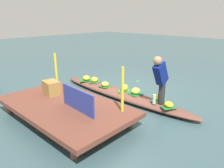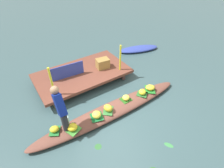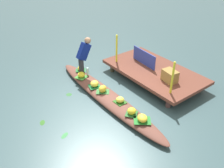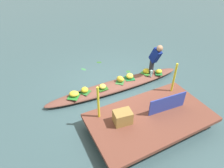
{
  "view_description": "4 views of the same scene",
  "coord_description": "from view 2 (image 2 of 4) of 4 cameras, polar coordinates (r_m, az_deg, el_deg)",
  "views": [
    {
      "loc": [
        -3.75,
        4.37,
        2.25
      ],
      "look_at": [
        0.06,
        0.27,
        0.46
      ],
      "focal_mm": 33.8,
      "sensor_mm": 36.0,
      "label": 1
    },
    {
      "loc": [
        -1.99,
        -3.0,
        3.94
      ],
      "look_at": [
        0.4,
        0.57,
        0.54
      ],
      "focal_mm": 28.77,
      "sensor_mm": 36.0,
      "label": 2
    },
    {
      "loc": [
        4.8,
        -3.45,
        4.21
      ],
      "look_at": [
        0.13,
        0.1,
        0.56
      ],
      "focal_mm": 40.1,
      "sensor_mm": 36.0,
      "label": 3
    },
    {
      "loc": [
        2.56,
        4.66,
        4.01
      ],
      "look_at": [
        0.38,
        0.36,
        0.53
      ],
      "focal_mm": 31.37,
      "sensor_mm": 36.0,
      "label": 4
    }
  ],
  "objects": [
    {
      "name": "moored_boat",
      "position": [
        8.51,
        8.45,
        10.98
      ],
      "size": [
        1.96,
        1.12,
        0.18
      ],
      "primitive_type": "ellipsoid",
      "rotation": [
        0.0,
        0.0,
        -0.3
      ],
      "color": "#30429E",
      "rests_on": "ground"
    },
    {
      "name": "banana_bunch_6",
      "position": [
        5.64,
        9.63,
        -2.51
      ],
      "size": [
        0.31,
        0.31,
        0.17
      ],
      "primitive_type": "ellipsoid",
      "rotation": [
        0.0,
        0.0,
        0.98
      ],
      "color": "yellow",
      "rests_on": "vendor_boat"
    },
    {
      "name": "water_bottle",
      "position": [
        4.86,
        -13.96,
        -11.12
      ],
      "size": [
        0.08,
        0.08,
        0.24
      ],
      "primitive_type": "cylinder",
      "color": "silver",
      "rests_on": "vendor_boat"
    },
    {
      "name": "banana_bunch_3",
      "position": [
        5.86,
        12.06,
        -1.1
      ],
      "size": [
        0.38,
        0.36,
        0.15
      ],
      "primitive_type": "ellipsoid",
      "rotation": [
        0.0,
        0.0,
        5.76
      ],
      "color": "yellow",
      "rests_on": "vendor_boat"
    },
    {
      "name": "dock_platform",
      "position": [
        6.41,
        -9.42,
        3.33
      ],
      "size": [
        3.2,
        1.8,
        0.37
      ],
      "color": "brown",
      "rests_on": "ground"
    },
    {
      "name": "vendor_person",
      "position": [
        4.41,
        -16.08,
        -7.19
      ],
      "size": [
        0.2,
        0.51,
        1.2
      ],
      "color": "#28282D",
      "rests_on": "vendor_boat"
    },
    {
      "name": "banana_bunch_0",
      "position": [
        4.82,
        -17.86,
        -13.48
      ],
      "size": [
        0.27,
        0.23,
        0.14
      ],
      "primitive_type": "ellipsoid",
      "rotation": [
        0.0,
        0.0,
        6.05
      ],
      "color": "yellow",
      "rests_on": "vendor_boat"
    },
    {
      "name": "leaf_mat_6",
      "position": [
        5.69,
        9.55,
        -3.15
      ],
      "size": [
        0.41,
        0.42,
        0.01
      ],
      "primitive_type": "cube",
      "rotation": [
        0.0,
        0.0,
        2.19
      ],
      "color": "#29652B",
      "rests_on": "vendor_boat"
    },
    {
      "name": "banana_bunch_5",
      "position": [
        5.04,
        -1.24,
        -7.64
      ],
      "size": [
        0.29,
        0.32,
        0.2
      ],
      "primitive_type": "ellipsoid",
      "rotation": [
        0.0,
        0.0,
        5.1
      ],
      "color": "gold",
      "rests_on": "vendor_boat"
    },
    {
      "name": "leaf_mat_3",
      "position": [
        5.91,
        11.97,
        -1.67
      ],
      "size": [
        0.51,
        0.52,
        0.01
      ],
      "primitive_type": "cube",
      "rotation": [
        0.0,
        0.0,
        0.89
      ],
      "color": "#237628",
      "rests_on": "vendor_boat"
    },
    {
      "name": "produce_crate",
      "position": [
        6.45,
        -2.97,
        6.55
      ],
      "size": [
        0.48,
        0.38,
        0.35
      ],
      "primitive_type": "cube",
      "rotation": [
        0.0,
        0.0,
        -0.14
      ],
      "color": "olive",
      "rests_on": "dock_platform"
    },
    {
      "name": "drifting_plant_1",
      "position": [
        4.67,
        -4.42,
        -19.22
      ],
      "size": [
        0.2,
        0.19,
        0.01
      ],
      "primitive_type": "ellipsoid",
      "rotation": [
        0.0,
        0.0,
        1.42
      ],
      "color": "#2E6632",
      "rests_on": "ground"
    },
    {
      "name": "leaf_mat_5",
      "position": [
        5.11,
        -1.23,
        -8.41
      ],
      "size": [
        0.44,
        0.45,
        0.01
      ],
      "primitive_type": "cube",
      "rotation": [
        0.0,
        0.0,
        0.88
      ],
      "color": "#347636",
      "rests_on": "vendor_boat"
    },
    {
      "name": "leaf_mat_1",
      "position": [
        4.97,
        -4.87,
        -10.36
      ],
      "size": [
        0.4,
        0.4,
        0.01
      ],
      "primitive_type": "cube",
      "rotation": [
        0.0,
        0.0,
        1.31
      ],
      "color": "#176630",
      "rests_on": "vendor_boat"
    },
    {
      "name": "banana_bunch_2",
      "position": [
        4.73,
        -12.46,
        -13.28
      ],
      "size": [
        0.32,
        0.3,
        0.17
      ],
      "primitive_type": "ellipsoid",
      "rotation": [
        0.0,
        0.0,
        4.37
      ],
      "color": "gold",
      "rests_on": "vendor_boat"
    },
    {
      "name": "leaf_mat_4",
      "position": [
        5.44,
        4.44,
        -4.92
      ],
      "size": [
        0.31,
        0.28,
        0.01
      ],
      "primitive_type": "cube",
      "rotation": [
        0.0,
        0.0,
        0.02
      ],
      "color": "#28611C",
      "rests_on": "vendor_boat"
    },
    {
      "name": "railing_post_east",
      "position": [
        6.19,
        2.65,
        8.29
      ],
      "size": [
        0.06,
        0.06,
        0.94
      ],
      "primitive_type": "cylinder",
      "color": "yellow",
      "rests_on": "dock_platform"
    },
    {
      "name": "banana_bunch_1",
      "position": [
        4.9,
        -4.93,
        -9.67
      ],
      "size": [
        0.29,
        0.29,
        0.18
      ],
      "primitive_type": "ellipsoid",
      "rotation": [
        0.0,
        0.0,
        0.22
      ],
      "color": "yellow",
      "rests_on": "vendor_boat"
    },
    {
      "name": "leaf_mat_0",
      "position": [
        4.87,
        -17.7,
        -13.99
      ],
      "size": [
        0.37,
        0.4,
        0.01
      ],
      "primitive_type": "cube",
      "rotation": [
        0.0,
        0.0,
        1.03
      ],
      "color": "#216E2F",
      "rests_on": "vendor_boat"
    },
    {
      "name": "banana_bunch_4",
      "position": [
        5.39,
        4.47,
        -4.35
      ],
      "size": [
        0.31,
        0.31,
        0.15
      ],
      "primitive_type": "ellipsoid",
      "rotation": [
        0.0,
        0.0,
        3.9
      ],
      "color": "yellow",
      "rests_on": "vendor_boat"
    },
    {
      "name": "canal_water",
      "position": [
        5.33,
        -0.14,
        -9.25
      ],
      "size": [
        40.0,
        40.0,
        0.0
      ],
      "primitive_type": "plane",
      "color": "#365155",
      "rests_on": "ground"
    },
    {
      "name": "vendor_boat",
      "position": [
        5.26,
        -0.14,
        -8.47
      ],
      "size": [
        4.86,
        0.71,
        0.21
      ],
      "primitive_type": "ellipsoid",
      "rotation": [
        0.0,
        0.0,
        -0.01
      ],
      "color": "brown",
      "rests_on": "ground"
    },
    {
      "name": "market_banner",
      "position": [
        6.11,
        -13.89,
        4.03
      ],
      "size": [
        1.09,
        0.12,
        0.47
      ],
      "primitive_type": "cube",
      "rotation": [
        0.0,
        0.0,
        -0.08
      ],
      "color": "#293993",
      "rests_on": "dock_platform"
    },
    {
      "name": "railing_post_west",
      "position": [
        5.35,
        -18.64,
        0.69
      ],
      "size": [
        0.06,
        0.06,
        0.94
      ],
      "primitive_type": "cylinder",
      "color": "yellow",
      "rests_on": "dock_platform"
    },
    {
      "name": "leaf_mat_2",
      "position": [
        4.79,
        -12.33,
        -13.89
      ],
      "size": [
        0.42,
        0.42,
        0.01
      ],
      "primitive_type": "cube",
      "rotation": [
        0.0,
        0.0,
        0.37
      ],
      "color": "#3B8631",
      "rests_on": "vendor_boat"
    },
    {
      "name": "drifting_plant_0",
      "position": [
        4.89,
        17.6,
        -18.01
      ],
      "size": [
        0.21,
        0.26,
        0.01
      ],
      "primitive_type": "ellipsoid",
      "rotation": [
        0.0,
        0.0,
        2.07
      ],
      "color": "#388245",
      "rests_on": "ground"
    }
  ]
}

